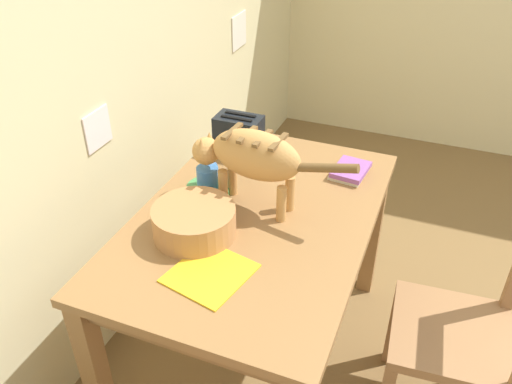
# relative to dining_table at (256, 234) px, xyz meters

# --- Properties ---
(wall_rear) EXTENTS (5.18, 0.11, 2.50)m
(wall_rear) POSITION_rel_dining_table_xyz_m (0.03, 0.69, 0.59)
(wall_rear) COLOR beige
(wall_rear) RESTS_ON ground_plane
(dining_table) EXTENTS (1.26, 0.83, 0.75)m
(dining_table) POSITION_rel_dining_table_xyz_m (0.00, 0.00, 0.00)
(dining_table) COLOR olive
(dining_table) RESTS_ON ground_plane
(cat) EXTENTS (0.17, 0.64, 0.31)m
(cat) POSITION_rel_dining_table_xyz_m (0.05, 0.04, 0.30)
(cat) COLOR tan
(cat) RESTS_ON dining_table
(saucer_bowl) EXTENTS (0.17, 0.17, 0.03)m
(saucer_bowl) POSITION_rel_dining_table_xyz_m (0.07, 0.23, 0.11)
(saucer_bowl) COLOR #43944F
(saucer_bowl) RESTS_ON dining_table
(coffee_mug) EXTENTS (0.13, 0.09, 0.08)m
(coffee_mug) POSITION_rel_dining_table_xyz_m (0.07, 0.23, 0.16)
(coffee_mug) COLOR #3A76C7
(coffee_mug) RESTS_ON saucer_bowl
(magazine) EXTENTS (0.29, 0.28, 0.01)m
(magazine) POSITION_rel_dining_table_xyz_m (-0.35, 0.02, 0.10)
(magazine) COLOR yellow
(magazine) RESTS_ON dining_table
(book_stack) EXTENTS (0.19, 0.15, 0.04)m
(book_stack) POSITION_rel_dining_table_xyz_m (0.41, -0.26, 0.11)
(book_stack) COLOR silver
(book_stack) RESTS_ON dining_table
(wicker_basket) EXTENTS (0.29, 0.29, 0.11)m
(wicker_basket) POSITION_rel_dining_table_xyz_m (-0.19, 0.16, 0.15)
(wicker_basket) COLOR #B07948
(wicker_basket) RESTS_ON dining_table
(toaster) EXTENTS (0.12, 0.20, 0.18)m
(toaster) POSITION_rel_dining_table_xyz_m (0.41, 0.24, 0.18)
(toaster) COLOR black
(toaster) RESTS_ON dining_table
(wooden_chair_far) EXTENTS (0.45, 0.45, 0.92)m
(wooden_chair_far) POSITION_rel_dining_table_xyz_m (-0.00, -0.80, -0.21)
(wooden_chair_far) COLOR #986B42
(wooden_chair_far) RESTS_ON ground_plane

